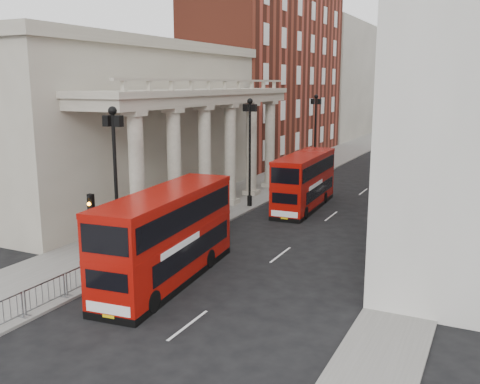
{
  "coord_description": "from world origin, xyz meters",
  "views": [
    {
      "loc": [
        16.64,
        -17.03,
        9.54
      ],
      "look_at": [
        2.35,
        12.25,
        2.9
      ],
      "focal_mm": 40.0,
      "sensor_mm": 36.0,
      "label": 1
    }
  ],
  "objects_px": {
    "monument_column": "(445,48)",
    "bus_far": "(304,180)",
    "pedestrian_a": "(156,211)",
    "pedestrian_b": "(171,203)",
    "lamp_post_north": "(315,129)",
    "lamp_post_mid": "(250,145)",
    "traffic_light": "(92,221)",
    "pedestrian_c": "(215,196)",
    "lamp_post_south": "(116,177)",
    "bus_near": "(167,235)"
  },
  "relations": [
    {
      "from": "lamp_post_south",
      "to": "pedestrian_c",
      "type": "xyz_separation_m",
      "value": [
        -2.0,
        14.09,
        -3.84
      ]
    },
    {
      "from": "monument_column",
      "to": "bus_near",
      "type": "relative_size",
      "value": 5.12
    },
    {
      "from": "lamp_post_north",
      "to": "pedestrian_a",
      "type": "relative_size",
      "value": 5.39
    },
    {
      "from": "lamp_post_north",
      "to": "pedestrian_b",
      "type": "bearing_deg",
      "value": -100.63
    },
    {
      "from": "lamp_post_south",
      "to": "bus_far",
      "type": "height_order",
      "value": "lamp_post_south"
    },
    {
      "from": "lamp_post_mid",
      "to": "lamp_post_north",
      "type": "bearing_deg",
      "value": 90.0
    },
    {
      "from": "lamp_post_north",
      "to": "bus_far",
      "type": "distance_m",
      "value": 15.13
    },
    {
      "from": "lamp_post_south",
      "to": "pedestrian_b",
      "type": "height_order",
      "value": "lamp_post_south"
    },
    {
      "from": "bus_far",
      "to": "pedestrian_b",
      "type": "relative_size",
      "value": 5.88
    },
    {
      "from": "traffic_light",
      "to": "lamp_post_south",
      "type": "bearing_deg",
      "value": 92.84
    },
    {
      "from": "pedestrian_b",
      "to": "pedestrian_c",
      "type": "distance_m",
      "value": 3.74
    },
    {
      "from": "lamp_post_mid",
      "to": "bus_near",
      "type": "bearing_deg",
      "value": -79.06
    },
    {
      "from": "lamp_post_south",
      "to": "traffic_light",
      "type": "distance_m",
      "value": 2.71
    },
    {
      "from": "traffic_light",
      "to": "bus_far",
      "type": "height_order",
      "value": "traffic_light"
    },
    {
      "from": "monument_column",
      "to": "bus_near",
      "type": "height_order",
      "value": "monument_column"
    },
    {
      "from": "monument_column",
      "to": "lamp_post_north",
      "type": "bearing_deg",
      "value": -96.72
    },
    {
      "from": "lamp_post_south",
      "to": "lamp_post_north",
      "type": "height_order",
      "value": "same"
    },
    {
      "from": "lamp_post_north",
      "to": "bus_far",
      "type": "bearing_deg",
      "value": -74.76
    },
    {
      "from": "lamp_post_south",
      "to": "bus_near",
      "type": "xyz_separation_m",
      "value": [
        3.12,
        -0.16,
        -2.57
      ]
    },
    {
      "from": "lamp_post_south",
      "to": "pedestrian_c",
      "type": "bearing_deg",
      "value": 98.08
    },
    {
      "from": "pedestrian_b",
      "to": "pedestrian_c",
      "type": "height_order",
      "value": "pedestrian_c"
    },
    {
      "from": "lamp_post_mid",
      "to": "traffic_light",
      "type": "xyz_separation_m",
      "value": [
        0.1,
        -18.02,
        -1.8
      ]
    },
    {
      "from": "monument_column",
      "to": "bus_near",
      "type": "distance_m",
      "value": 89.28
    },
    {
      "from": "bus_near",
      "to": "lamp_post_mid",
      "type": "bearing_deg",
      "value": 95.13
    },
    {
      "from": "pedestrian_a",
      "to": "pedestrian_c",
      "type": "xyz_separation_m",
      "value": [
        1.66,
        5.53,
        0.18
      ]
    },
    {
      "from": "lamp_post_north",
      "to": "pedestrian_b",
      "type": "xyz_separation_m",
      "value": [
        -3.96,
        -21.09,
        -3.95
      ]
    },
    {
      "from": "bus_far",
      "to": "pedestrian_a",
      "type": "bearing_deg",
      "value": -132.84
    },
    {
      "from": "lamp_post_south",
      "to": "bus_near",
      "type": "height_order",
      "value": "lamp_post_south"
    },
    {
      "from": "bus_far",
      "to": "pedestrian_c",
      "type": "height_order",
      "value": "bus_far"
    },
    {
      "from": "lamp_post_south",
      "to": "pedestrian_a",
      "type": "height_order",
      "value": "lamp_post_south"
    },
    {
      "from": "monument_column",
      "to": "bus_far",
      "type": "xyz_separation_m",
      "value": [
        -2.69,
        -70.36,
        -13.79
      ]
    },
    {
      "from": "monument_column",
      "to": "traffic_light",
      "type": "height_order",
      "value": "monument_column"
    },
    {
      "from": "lamp_post_north",
      "to": "pedestrian_b",
      "type": "relative_size",
      "value": 4.97
    },
    {
      "from": "pedestrian_a",
      "to": "pedestrian_c",
      "type": "relative_size",
      "value": 0.81
    },
    {
      "from": "lamp_post_mid",
      "to": "bus_near",
      "type": "distance_m",
      "value": 16.66
    },
    {
      "from": "lamp_post_mid",
      "to": "bus_far",
      "type": "distance_m",
      "value": 5.04
    },
    {
      "from": "lamp_post_mid",
      "to": "lamp_post_north",
      "type": "relative_size",
      "value": 1.0
    },
    {
      "from": "bus_near",
      "to": "pedestrian_c",
      "type": "distance_m",
      "value": 15.2
    },
    {
      "from": "lamp_post_north",
      "to": "pedestrian_c",
      "type": "height_order",
      "value": "lamp_post_north"
    },
    {
      "from": "monument_column",
      "to": "lamp_post_mid",
      "type": "distance_m",
      "value": 73.14
    },
    {
      "from": "traffic_light",
      "to": "pedestrian_a",
      "type": "height_order",
      "value": "traffic_light"
    },
    {
      "from": "monument_column",
      "to": "bus_far",
      "type": "bearing_deg",
      "value": -92.19
    },
    {
      "from": "monument_column",
      "to": "traffic_light",
      "type": "relative_size",
      "value": 12.6
    },
    {
      "from": "traffic_light",
      "to": "bus_far",
      "type": "distance_m",
      "value": 20.05
    },
    {
      "from": "pedestrian_b",
      "to": "lamp_post_north",
      "type": "bearing_deg",
      "value": -90.84
    },
    {
      "from": "monument_column",
      "to": "pedestrian_b",
      "type": "distance_m",
      "value": 79.25
    },
    {
      "from": "lamp_post_south",
      "to": "bus_near",
      "type": "distance_m",
      "value": 4.05
    },
    {
      "from": "pedestrian_c",
      "to": "lamp_post_mid",
      "type": "bearing_deg",
      "value": 36.01
    },
    {
      "from": "lamp_post_south",
      "to": "traffic_light",
      "type": "bearing_deg",
      "value": -87.16
    },
    {
      "from": "lamp_post_mid",
      "to": "bus_far",
      "type": "xyz_separation_m",
      "value": [
        3.91,
        1.64,
        -2.72
      ]
    }
  ]
}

